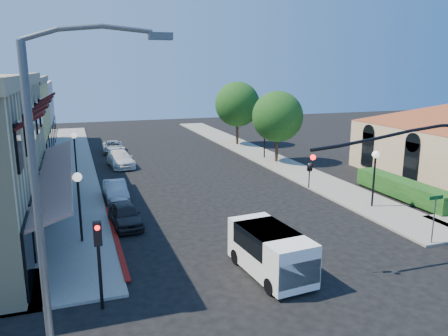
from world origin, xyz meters
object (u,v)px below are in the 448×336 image
object	(u,v)px
secondary_signal	(98,249)
lamppost_left_near	(78,190)
parked_car_d	(113,147)
white_van	(271,249)
street_tree_a	(277,117)
lamppost_right_near	(375,164)
lamppost_right_far	(265,130)
lamppost_left_far	(74,143)
street_tree_b	(237,104)
cobra_streetlight	(52,196)
parked_car_c	(120,159)
signal_mast_arm	(423,169)
parked_car_a	(125,215)
street_name_sign	(435,212)
parked_car_b	(116,191)

from	to	relation	value
secondary_signal	lamppost_left_near	xyz separation A→B (m)	(-0.50, 6.59, 0.42)
parked_car_d	white_van	bearing A→B (deg)	-80.08
street_tree_a	secondary_signal	xyz separation A→B (m)	(-16.80, -20.59, -1.88)
lamppost_right_near	lamppost_right_far	xyz separation A→B (m)	(0.00, 16.00, 0.00)
secondary_signal	lamppost_right_near	distance (m)	17.77
lamppost_left_far	white_van	size ratio (longest dim) A/B	0.80
lamppost_left_near	street_tree_b	bearing A→B (deg)	54.21
cobra_streetlight	lamppost_right_far	bearing A→B (deg)	55.83
parked_car_c	parked_car_d	distance (m)	6.81
street_tree_a	signal_mast_arm	size ratio (longest dim) A/B	0.81
lamppost_right_far	cobra_streetlight	bearing A→B (deg)	-124.17
lamppost_left_near	lamppost_left_far	xyz separation A→B (m)	(0.00, 14.00, 0.00)
lamppost_right_far	parked_car_d	world-z (taller)	lamppost_right_far
lamppost_left_far	white_van	distance (m)	21.40
secondary_signal	lamppost_left_far	bearing A→B (deg)	91.39
parked_car_a	street_name_sign	bearing A→B (deg)	-32.92
street_tree_a	white_van	distance (m)	22.61
lamppost_right_near	parked_car_c	size ratio (longest dim) A/B	0.76
parked_car_c	parked_car_b	bearing A→B (deg)	-102.42
cobra_streetlight	parked_car_a	size ratio (longest dim) A/B	2.51
parked_car_b	cobra_streetlight	bearing A→B (deg)	-100.94
secondary_signal	street_tree_b	bearing A→B (deg)	61.23
lamppost_right_far	parked_car_a	distance (m)	20.54
cobra_streetlight	parked_car_d	size ratio (longest dim) A/B	2.14
lamppost_right_near	white_van	world-z (taller)	lamppost_right_near
parked_car_b	parked_car_c	distance (m)	10.25
lamppost_right_far	white_van	xyz separation A→B (m)	(-9.69, -22.05, -1.62)
street_tree_a	cobra_streetlight	distance (m)	29.99
lamppost_right_far	parked_car_d	size ratio (longest dim) A/B	0.82
signal_mast_arm	white_van	bearing A→B (deg)	176.28
lamppost_left_near	street_tree_a	bearing A→B (deg)	38.98
street_tree_a	parked_car_a	bearing A→B (deg)	-140.89
lamppost_right_near	parked_car_a	size ratio (longest dim) A/B	0.96
lamppost_left_near	lamppost_right_far	xyz separation A→B (m)	(17.00, 16.00, 0.00)
signal_mast_arm	white_van	world-z (taller)	signal_mast_arm
parked_car_b	parked_car_d	size ratio (longest dim) A/B	0.88
signal_mast_arm	parked_car_c	world-z (taller)	signal_mast_arm
signal_mast_arm	lamppost_left_far	distance (m)	25.07
lamppost_left_near	street_name_sign	bearing A→B (deg)	-19.93
signal_mast_arm	parked_car_c	bearing A→B (deg)	114.39
street_tree_a	lamppost_left_near	world-z (taller)	street_tree_a
street_tree_a	parked_car_c	xyz separation A→B (m)	(-13.60, 3.00, -3.51)
lamppost_right_far	parked_car_c	bearing A→B (deg)	175.70
parked_car_b	parked_car_d	xyz separation A→B (m)	(1.40, 16.96, -0.02)
cobra_streetlight	lamppost_right_near	bearing A→B (deg)	29.54
street_tree_a	parked_car_d	xyz separation A→B (m)	(-13.60, 9.81, -3.59)
parked_car_d	cobra_streetlight	bearing A→B (deg)	-94.31
street_tree_a	street_tree_b	xyz separation A→B (m)	(0.00, 10.00, 0.35)
secondary_signal	parked_car_d	distance (m)	30.62
parked_car_a	parked_car_c	bearing A→B (deg)	80.84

